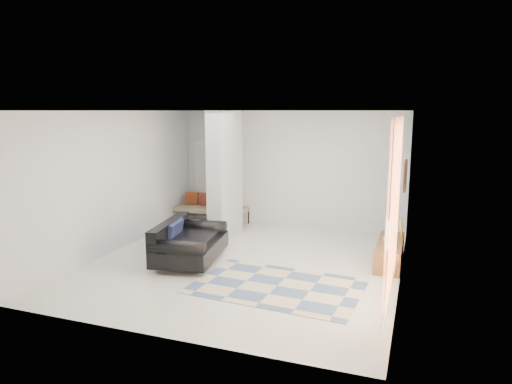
% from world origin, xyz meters
% --- Properties ---
extents(floor, '(6.00, 6.00, 0.00)m').
position_xyz_m(floor, '(0.00, 0.00, 0.00)').
color(floor, silver).
rests_on(floor, ground).
extents(ceiling, '(6.00, 6.00, 0.00)m').
position_xyz_m(ceiling, '(0.00, 0.00, 2.80)').
color(ceiling, white).
rests_on(ceiling, wall_back).
extents(wall_back, '(6.00, 0.00, 6.00)m').
position_xyz_m(wall_back, '(0.00, 3.00, 1.40)').
color(wall_back, silver).
rests_on(wall_back, ground).
extents(wall_front, '(6.00, 0.00, 6.00)m').
position_xyz_m(wall_front, '(0.00, -3.00, 1.40)').
color(wall_front, silver).
rests_on(wall_front, ground).
extents(wall_left, '(0.00, 6.00, 6.00)m').
position_xyz_m(wall_left, '(-2.75, 0.00, 1.40)').
color(wall_left, silver).
rests_on(wall_left, ground).
extents(wall_right, '(0.00, 6.00, 6.00)m').
position_xyz_m(wall_right, '(2.75, 0.00, 1.40)').
color(wall_right, silver).
rests_on(wall_right, ground).
extents(partition_column, '(0.35, 1.20, 2.80)m').
position_xyz_m(partition_column, '(-1.10, 1.60, 1.40)').
color(partition_column, '#B8BEC0').
rests_on(partition_column, floor).
extents(hallway_door, '(0.85, 0.06, 2.04)m').
position_xyz_m(hallway_door, '(-2.10, 2.96, 1.02)').
color(hallway_door, white).
rests_on(hallway_door, floor).
extents(curtain, '(0.00, 2.55, 2.55)m').
position_xyz_m(curtain, '(2.67, -1.15, 1.45)').
color(curtain, '#FF7F43').
rests_on(curtain, wall_right).
extents(wall_art, '(0.04, 0.45, 0.55)m').
position_xyz_m(wall_art, '(2.72, 0.93, 1.65)').
color(wall_art, '#341B0E').
rests_on(wall_art, wall_right).
extents(media_console, '(0.45, 1.60, 0.80)m').
position_xyz_m(media_console, '(2.52, 0.94, 0.21)').
color(media_console, brown).
rests_on(media_console, floor).
extents(loveseat, '(1.28, 1.88, 0.76)m').
position_xyz_m(loveseat, '(-1.07, -0.27, 0.35)').
color(loveseat, silver).
rests_on(loveseat, floor).
extents(daybed, '(1.82, 0.78, 0.77)m').
position_xyz_m(daybed, '(-1.93, 2.47, 0.41)').
color(daybed, black).
rests_on(daybed, floor).
extents(area_rug, '(2.77, 1.95, 0.01)m').
position_xyz_m(area_rug, '(0.90, -0.90, 0.01)').
color(area_rug, beige).
rests_on(area_rug, floor).
extents(cylinder_lamp, '(0.10, 0.10, 0.53)m').
position_xyz_m(cylinder_lamp, '(2.50, 0.42, 0.67)').
color(cylinder_lamp, beige).
rests_on(cylinder_lamp, media_console).
extents(bronze_figurine, '(0.14, 0.14, 0.26)m').
position_xyz_m(bronze_figurine, '(2.47, 1.51, 0.53)').
color(bronze_figurine, black).
rests_on(bronze_figurine, media_console).
extents(vase, '(0.19, 0.19, 0.18)m').
position_xyz_m(vase, '(2.47, 0.96, 0.49)').
color(vase, white).
rests_on(vase, media_console).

